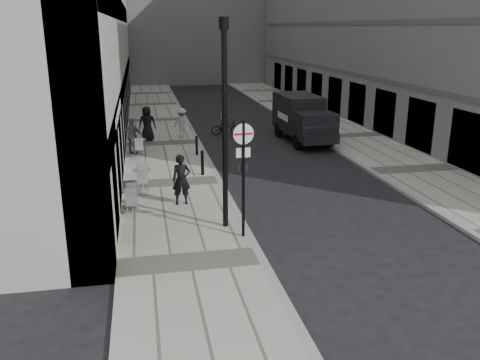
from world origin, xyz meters
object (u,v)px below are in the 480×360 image
object	(u,v)px
sign_post	(243,163)
panel_van	(302,116)
walking_man	(181,180)
lamppost	(225,116)
cyclist	(226,123)

from	to	relation	value
sign_post	panel_van	bearing A→B (deg)	59.77
walking_man	panel_van	xyz separation A→B (m)	(7.73, 9.90, 0.42)
sign_post	lamppost	distance (m)	1.64
sign_post	panel_van	world-z (taller)	sign_post
sign_post	cyclist	world-z (taller)	sign_post
lamppost	sign_post	bearing A→B (deg)	-66.71
panel_van	cyclist	distance (m)	4.80
lamppost	cyclist	world-z (taller)	lamppost
walking_man	lamppost	world-z (taller)	lamppost
walking_man	panel_van	world-z (taller)	panel_van
sign_post	cyclist	size ratio (longest dim) A/B	1.89
walking_man	sign_post	bearing A→B (deg)	-66.97
sign_post	panel_van	size ratio (longest dim) A/B	0.65
sign_post	lamppost	size ratio (longest dim) A/B	0.56
lamppost	panel_van	xyz separation A→B (m)	(6.53, 12.34, -2.28)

